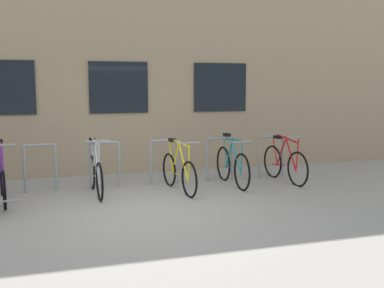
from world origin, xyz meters
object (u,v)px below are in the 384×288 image
(bicycle_yellow, at_px, (179,172))
(bicycle_red, at_px, (285,163))
(bicycle_purple, at_px, (2,180))
(bicycle_silver, at_px, (95,173))
(bicycle_teal, at_px, (232,165))

(bicycle_yellow, bearing_deg, bicycle_red, 4.92)
(bicycle_purple, distance_m, bicycle_yellow, 3.13)
(bicycle_silver, bearing_deg, bicycle_red, -0.12)
(bicycle_purple, bearing_deg, bicycle_yellow, -2.77)
(bicycle_red, xyz_separation_m, bicycle_teal, (-1.17, 0.01, 0.01))
(bicycle_yellow, xyz_separation_m, bicycle_red, (2.35, 0.20, 0.01))
(bicycle_purple, relative_size, bicycle_teal, 1.01)
(bicycle_silver, distance_m, bicycle_purple, 1.59)
(bicycle_purple, relative_size, bicycle_red, 1.03)
(bicycle_yellow, bearing_deg, bicycle_silver, 172.21)
(bicycle_purple, height_order, bicycle_yellow, bicycle_purple)
(bicycle_silver, xyz_separation_m, bicycle_yellow, (1.54, -0.21, -0.01))
(bicycle_purple, xyz_separation_m, bicycle_yellow, (3.13, -0.15, -0.00))
(bicycle_red, bearing_deg, bicycle_teal, 179.62)
(bicycle_yellow, relative_size, bicycle_red, 1.01)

